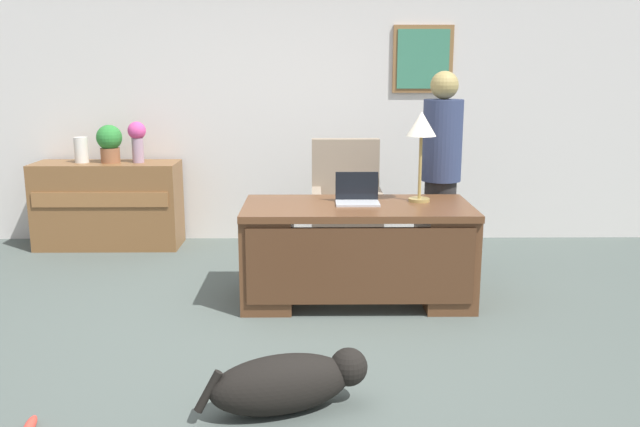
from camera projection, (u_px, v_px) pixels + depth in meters
ground_plane at (296, 335)px, 4.39m from camera, size 12.00×12.00×0.00m
back_wall at (302, 105)px, 6.64m from camera, size 7.00×0.16×2.70m
desk at (357, 250)px, 4.95m from camera, size 1.68×0.81×0.73m
credenza at (108, 205)px, 6.48m from camera, size 1.37×0.50×0.83m
armchair at (346, 210)px, 5.89m from camera, size 0.60×0.59×1.10m
person_standing at (441, 173)px, 5.46m from camera, size 0.32×0.32×1.69m
dog_lying at (288, 382)px, 3.39m from camera, size 0.87×0.51×0.30m
laptop at (357, 196)px, 4.96m from camera, size 0.32×0.22×0.22m
desk_lamp at (421, 130)px, 4.92m from camera, size 0.22×0.22×0.67m
vase_with_flowers at (137, 138)px, 6.35m from camera, size 0.17×0.17×0.39m
vase_empty at (81, 150)px, 6.36m from camera, size 0.13×0.13×0.24m
potted_plant at (109, 142)px, 6.35m from camera, size 0.24×0.24×0.36m
dog_toy_bone at (30, 426)px, 3.22m from camera, size 0.07×0.20×0.05m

